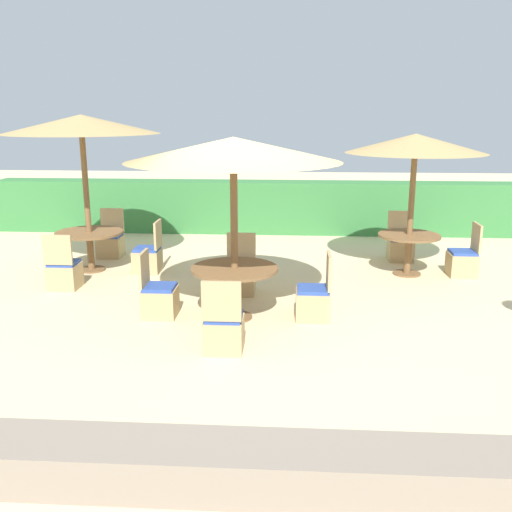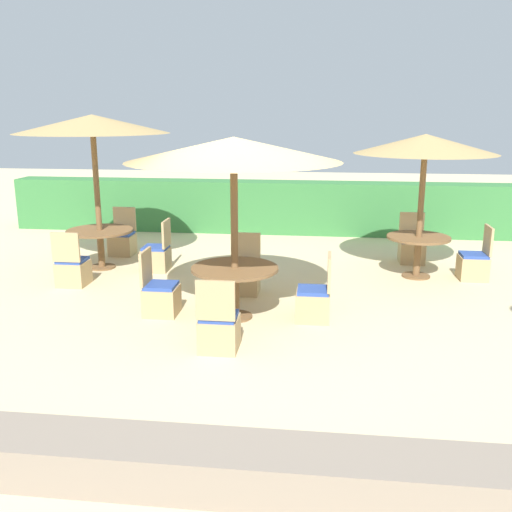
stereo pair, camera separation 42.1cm
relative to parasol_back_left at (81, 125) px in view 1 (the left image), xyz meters
name	(u,v)px [view 1 (the left image)]	position (x,y,z in m)	size (l,w,h in m)	color
ground_plane	(253,335)	(3.13, -2.88, -2.57)	(40.00, 40.00, 0.00)	beige
hedge_row	(272,207)	(3.13, 3.52, -1.97)	(13.00, 0.70, 1.20)	#387A3D
stone_border	(226,466)	(3.13, -5.94, -2.39)	(10.00, 0.56, 0.36)	gray
parasol_back_left	(81,125)	(0.00, 0.00, 0.00)	(2.67, 2.67, 2.74)	brown
round_table_back_left	(90,239)	(0.00, 0.00, -1.98)	(1.19, 1.19, 0.71)	brown
patio_chair_back_left_east	(148,258)	(1.06, -0.05, -2.31)	(0.46, 0.46, 0.93)	tan
patio_chair_back_left_north	(111,243)	(0.04, 1.02, -2.31)	(0.46, 0.46, 0.93)	tan
patio_chair_back_left_south	(64,273)	(-0.06, -1.09, -2.31)	(0.46, 0.46, 0.93)	tan
parasol_back_right	(415,144)	(5.65, 0.10, -0.31)	(2.34, 2.34, 2.44)	brown
round_table_back_right	(409,243)	(5.65, 0.10, -2.00)	(1.07, 1.07, 0.72)	brown
patio_chair_back_right_east	(463,261)	(6.59, 0.07, -2.31)	(0.46, 0.46, 0.93)	tan
patio_chair_back_right_north	(400,247)	(5.70, 1.08, -2.31)	(0.46, 0.46, 0.93)	tan
parasol_center	(233,150)	(2.83, -2.26, -0.26)	(2.85, 2.85, 2.48)	brown
round_table_center	(235,277)	(2.83, -2.26, -1.97)	(1.20, 1.20, 0.73)	brown
patio_chair_center_north	(240,277)	(2.81, -1.13, -2.31)	(0.46, 0.46, 0.93)	tan
patio_chair_center_west	(159,298)	(1.76, -2.26, -2.31)	(0.46, 0.46, 0.93)	tan
patio_chair_center_east	(314,301)	(3.92, -2.22, -2.31)	(0.46, 0.46, 0.93)	tan
patio_chair_center_south	(224,330)	(2.81, -3.38, -2.31)	(0.46, 0.46, 0.93)	tan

